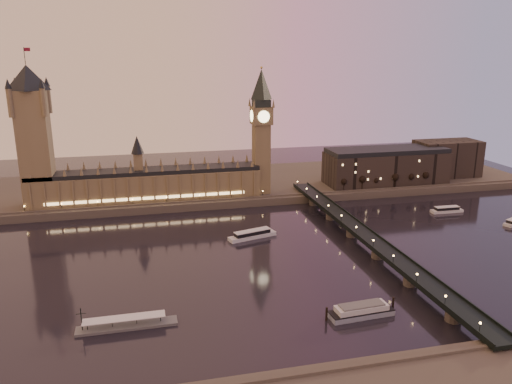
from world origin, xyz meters
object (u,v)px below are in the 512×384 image
at_px(cruise_boat_a, 252,234).
at_px(pontoon_pier, 127,325).
at_px(cruise_boat_b, 447,210).
at_px(moored_barge, 361,311).

xyz_separation_m(cruise_boat_a, pontoon_pier, (-80.89, -98.04, -1.08)).
bearing_deg(pontoon_pier, cruise_boat_a, 50.48).
distance_m(cruise_boat_a, cruise_boat_b, 161.76).
relative_size(cruise_boat_b, pontoon_pier, 0.57).
bearing_deg(moored_barge, pontoon_pier, 168.39).
bearing_deg(cruise_boat_b, moored_barge, -133.89).
relative_size(cruise_boat_a, moored_barge, 0.95).
height_order(cruise_boat_a, moored_barge, moored_barge).
bearing_deg(cruise_boat_b, pontoon_pier, -152.66).
distance_m(cruise_boat_b, pontoon_pier, 268.66).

